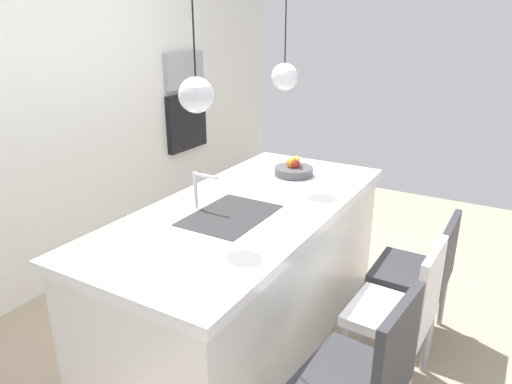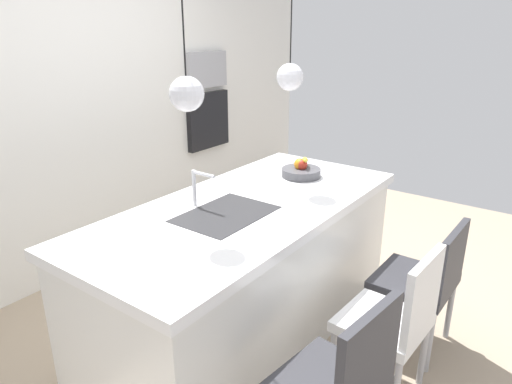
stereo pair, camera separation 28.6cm
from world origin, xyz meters
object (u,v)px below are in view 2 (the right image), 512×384
object	(u,v)px
oven	(207,120)
chair_far	(425,278)
chair_middle	(395,318)
chair_near	(340,382)
fruit_bowl	(301,170)
microwave	(206,70)

from	to	relation	value
oven	chair_far	bearing A→B (deg)	-109.21
chair_middle	chair_far	bearing A→B (deg)	0.42
chair_near	chair_middle	size ratio (longest dim) A/B	1.05
chair_near	chair_far	bearing A→B (deg)	0.09
chair_near	chair_middle	xyz separation A→B (m)	(0.64, -0.00, -0.04)
fruit_bowl	chair_near	distance (m)	1.66
microwave	chair_near	world-z (taller)	microwave
oven	chair_far	world-z (taller)	oven
oven	chair_middle	bearing A→B (deg)	-118.66
oven	chair_near	bearing A→B (deg)	-128.58
chair_middle	chair_far	xyz separation A→B (m)	(0.50, 0.00, -0.00)
fruit_bowl	chair_far	size ratio (longest dim) A/B	0.33
oven	chair_far	distance (m)	2.74
oven	chair_middle	distance (m)	2.94
chair_near	chair_far	size ratio (longest dim) A/B	1.10
fruit_bowl	oven	bearing A→B (deg)	64.30
microwave	chair_near	bearing A→B (deg)	-128.58
chair_middle	chair_near	bearing A→B (deg)	179.84
oven	chair_near	size ratio (longest dim) A/B	0.60
fruit_bowl	chair_near	xyz separation A→B (m)	(-1.27, -0.97, -0.43)
fruit_bowl	microwave	distance (m)	1.82
oven	chair_near	distance (m)	3.28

